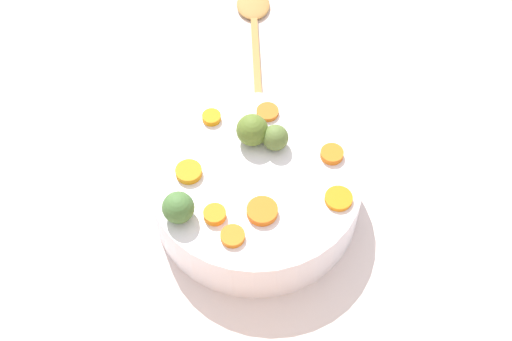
% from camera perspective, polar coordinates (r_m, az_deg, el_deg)
% --- Properties ---
extents(tabletop, '(2.40, 2.40, 0.02)m').
position_cam_1_polar(tabletop, '(1.02, -0.32, -2.18)').
color(tabletop, silver).
rests_on(tabletop, ground).
extents(serving_bowl_carrots, '(0.28, 0.28, 0.08)m').
position_cam_1_polar(serving_bowl_carrots, '(0.97, 0.00, -1.61)').
color(serving_bowl_carrots, white).
rests_on(serving_bowl_carrots, tabletop).
extents(carrot_slice_0, '(0.04, 0.04, 0.01)m').
position_cam_1_polar(carrot_slice_0, '(0.90, -3.31, -3.52)').
color(carrot_slice_0, orange).
rests_on(carrot_slice_0, serving_bowl_carrots).
extents(carrot_slice_1, '(0.04, 0.04, 0.01)m').
position_cam_1_polar(carrot_slice_1, '(0.94, -5.39, -0.11)').
color(carrot_slice_1, orange).
rests_on(carrot_slice_1, serving_bowl_carrots).
extents(carrot_slice_2, '(0.04, 0.04, 0.01)m').
position_cam_1_polar(carrot_slice_2, '(0.96, 6.07, 1.32)').
color(carrot_slice_2, orange).
rests_on(carrot_slice_2, serving_bowl_carrots).
extents(carrot_slice_3, '(0.05, 0.05, 0.01)m').
position_cam_1_polar(carrot_slice_3, '(0.92, 6.61, -2.24)').
color(carrot_slice_3, orange).
rests_on(carrot_slice_3, serving_bowl_carrots).
extents(carrot_slice_4, '(0.04, 0.04, 0.01)m').
position_cam_1_polar(carrot_slice_4, '(0.89, -1.88, -5.26)').
color(carrot_slice_4, orange).
rests_on(carrot_slice_4, serving_bowl_carrots).
extents(carrot_slice_5, '(0.04, 0.04, 0.01)m').
position_cam_1_polar(carrot_slice_5, '(0.90, 0.50, -3.26)').
color(carrot_slice_5, orange).
rests_on(carrot_slice_5, serving_bowl_carrots).
extents(carrot_slice_6, '(0.04, 0.04, 0.01)m').
position_cam_1_polar(carrot_slice_6, '(0.99, -3.57, 4.26)').
color(carrot_slice_6, orange).
rests_on(carrot_slice_6, serving_bowl_carrots).
extents(carrot_slice_7, '(0.04, 0.04, 0.01)m').
position_cam_1_polar(carrot_slice_7, '(1.00, 0.93, 4.69)').
color(carrot_slice_7, orange).
rests_on(carrot_slice_7, serving_bowl_carrots).
extents(brussels_sprout_0, '(0.04, 0.04, 0.04)m').
position_cam_1_polar(brussels_sprout_0, '(0.95, 1.56, 2.64)').
color(brussels_sprout_0, olive).
rests_on(brussels_sprout_0, serving_bowl_carrots).
extents(brussels_sprout_1, '(0.04, 0.04, 0.04)m').
position_cam_1_polar(brussels_sprout_1, '(0.89, -6.23, -2.96)').
color(brussels_sprout_1, '#4B7739').
rests_on(brussels_sprout_1, serving_bowl_carrots).
extents(brussels_sprout_2, '(0.04, 0.04, 0.04)m').
position_cam_1_polar(brussels_sprout_2, '(0.96, -0.30, 3.25)').
color(brussels_sprout_2, olive).
rests_on(brussels_sprout_2, serving_bowl_carrots).
extents(wooden_spoon, '(0.16, 0.25, 0.01)m').
position_cam_1_polar(wooden_spoon, '(1.23, -0.16, 11.96)').
color(wooden_spoon, '#BA8442').
rests_on(wooden_spoon, tabletop).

